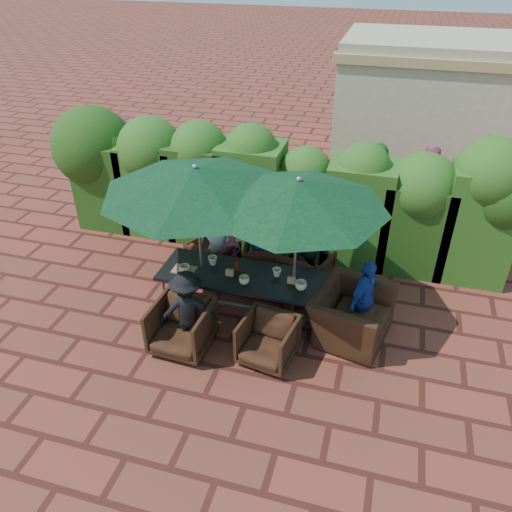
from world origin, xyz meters
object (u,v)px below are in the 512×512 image
(chair_far_mid, at_px, (267,258))
(chair_end_right, at_px, (352,307))
(dining_table, at_px, (243,279))
(umbrella_left, at_px, (196,180))
(chair_far_right, at_px, (306,269))
(chair_near_left, at_px, (181,325))
(umbrella_right, at_px, (298,194))
(chair_far_left, at_px, (213,256))
(chair_near_right, at_px, (268,338))

(chair_far_mid, height_order, chair_end_right, chair_end_right)
(dining_table, bearing_deg, chair_far_mid, 84.70)
(umbrella_left, xyz_separation_m, chair_end_right, (2.39, -0.10, -1.70))
(chair_far_right, relative_size, chair_end_right, 0.66)
(chair_end_right, bearing_deg, dining_table, 100.74)
(chair_near_left, bearing_deg, umbrella_right, 38.69)
(chair_near_left, bearing_deg, dining_table, 60.50)
(chair_far_left, height_order, chair_near_right, chair_near_right)
(umbrella_left, relative_size, chair_far_left, 3.74)
(chair_near_right, bearing_deg, chair_far_mid, 114.72)
(chair_near_right, bearing_deg, umbrella_left, 154.19)
(chair_far_mid, bearing_deg, chair_end_right, 135.30)
(chair_near_right, bearing_deg, chair_far_left, 138.54)
(dining_table, distance_m, chair_far_left, 1.28)
(chair_far_mid, bearing_deg, chair_far_left, -0.69)
(dining_table, relative_size, chair_far_left, 3.48)
(dining_table, xyz_separation_m, umbrella_left, (-0.69, 0.06, 1.54))
(chair_near_right, bearing_deg, chair_far_right, 93.50)
(chair_far_right, bearing_deg, umbrella_right, 107.11)
(umbrella_left, height_order, chair_near_right, umbrella_left)
(chair_far_mid, distance_m, chair_near_right, 2.02)
(umbrella_left, bearing_deg, chair_end_right, -2.42)
(dining_table, relative_size, chair_far_mid, 3.26)
(chair_far_right, distance_m, chair_near_right, 1.83)
(chair_far_left, distance_m, chair_near_left, 1.92)
(umbrella_right, height_order, chair_near_right, umbrella_right)
(dining_table, height_order, chair_far_right, chair_far_right)
(umbrella_left, relative_size, chair_far_mid, 3.50)
(chair_near_left, height_order, chair_end_right, chair_end_right)
(chair_near_right, bearing_deg, chair_end_right, 47.55)
(dining_table, distance_m, chair_far_mid, 1.11)
(chair_far_mid, relative_size, chair_near_left, 0.95)
(umbrella_left, relative_size, chair_end_right, 2.34)
(dining_table, height_order, chair_end_right, chair_end_right)
(umbrella_right, xyz_separation_m, chair_near_right, (-0.16, -0.92, -1.84))
(chair_far_mid, relative_size, chair_end_right, 0.67)
(umbrella_left, distance_m, chair_end_right, 2.93)
(chair_near_right, bearing_deg, umbrella_right, 89.58)
(chair_far_left, bearing_deg, chair_far_mid, -146.26)
(umbrella_left, height_order, chair_far_right, umbrella_left)
(umbrella_left, xyz_separation_m, umbrella_right, (1.48, -0.02, -0.00))
(chair_end_right, bearing_deg, chair_far_mid, 67.38)
(chair_end_right, bearing_deg, chair_near_left, 124.32)
(dining_table, distance_m, umbrella_right, 1.73)
(umbrella_left, bearing_deg, dining_table, -4.62)
(umbrella_left, height_order, umbrella_right, same)
(chair_near_left, height_order, chair_near_right, chair_near_left)
(chair_far_left, distance_m, chair_far_mid, 0.94)
(umbrella_left, distance_m, chair_far_left, 2.04)
(chair_far_right, height_order, chair_near_left, chair_near_left)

